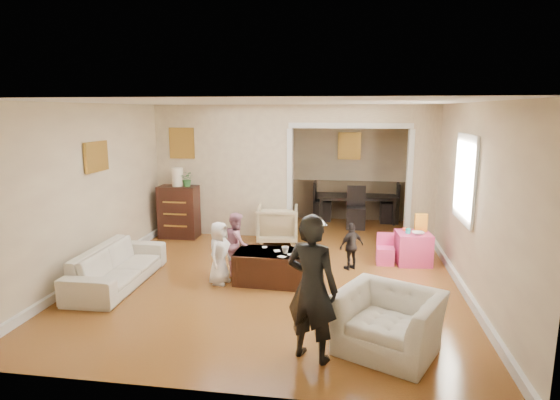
% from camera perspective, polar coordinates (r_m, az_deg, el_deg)
% --- Properties ---
extents(floor, '(7.00, 7.00, 0.00)m').
position_cam_1_polar(floor, '(7.61, -0.23, -8.07)').
color(floor, '#9B6528').
rests_on(floor, ground).
extents(partition_left, '(2.75, 0.18, 2.60)m').
position_cam_1_polar(partition_left, '(9.32, -6.93, 3.62)').
color(partition_left, beige).
rests_on(partition_left, ground).
extents(partition_right, '(0.55, 0.18, 2.60)m').
position_cam_1_polar(partition_right, '(9.09, 17.20, 3.02)').
color(partition_right, beige).
rests_on(partition_right, ground).
extents(partition_header, '(2.22, 0.18, 0.35)m').
position_cam_1_polar(partition_header, '(8.91, 8.70, 10.49)').
color(partition_header, beige).
rests_on(partition_header, partition_right).
extents(window_pane, '(0.03, 0.95, 1.10)m').
position_cam_1_polar(window_pane, '(6.97, 22.02, 2.46)').
color(window_pane, white).
rests_on(window_pane, ground).
extents(framed_art_partition, '(0.45, 0.03, 0.55)m').
position_cam_1_polar(framed_art_partition, '(9.43, -12.04, 6.90)').
color(framed_art_partition, brown).
rests_on(framed_art_partition, partition_left).
extents(framed_art_sofa_wall, '(0.03, 0.55, 0.40)m').
position_cam_1_polar(framed_art_sofa_wall, '(7.57, -21.78, 5.01)').
color(framed_art_sofa_wall, brown).
extents(framed_art_alcove, '(0.45, 0.03, 0.55)m').
position_cam_1_polar(framed_art_alcove, '(10.58, 8.59, 6.63)').
color(framed_art_alcove, brown).
extents(sofa, '(0.77, 1.90, 0.55)m').
position_cam_1_polar(sofa, '(7.15, -19.47, -7.69)').
color(sofa, white).
rests_on(sofa, ground).
extents(armchair_back, '(0.83, 0.85, 0.71)m').
position_cam_1_polar(armchair_back, '(8.82, -0.29, -3.00)').
color(armchair_back, tan).
rests_on(armchair_back, ground).
extents(armchair_front, '(1.27, 1.21, 0.65)m').
position_cam_1_polar(armchair_front, '(5.10, 13.30, -14.48)').
color(armchair_front, white).
rests_on(armchair_front, ground).
extents(dresser, '(0.75, 0.42, 1.03)m').
position_cam_1_polar(dresser, '(9.33, -12.40, -1.43)').
color(dresser, black).
rests_on(dresser, ground).
extents(table_lamp, '(0.22, 0.22, 0.36)m').
position_cam_1_polar(table_lamp, '(9.21, -12.58, 2.80)').
color(table_lamp, '#FFF1CF').
rests_on(table_lamp, dresser).
extents(potted_plant, '(0.26, 0.23, 0.29)m').
position_cam_1_polar(potted_plant, '(9.15, -11.40, 2.58)').
color(potted_plant, '#367031').
rests_on(potted_plant, dresser).
extents(coffee_table, '(1.28, 0.69, 0.47)m').
position_cam_1_polar(coffee_table, '(6.81, -0.14, -8.33)').
color(coffee_table, '#3C1E13').
rests_on(coffee_table, ground).
extents(coffee_cup, '(0.11, 0.11, 0.10)m').
position_cam_1_polar(coffee_cup, '(6.66, 0.65, -6.20)').
color(coffee_cup, beige).
rests_on(coffee_cup, coffee_table).
extents(play_table, '(0.59, 0.59, 0.52)m').
position_cam_1_polar(play_table, '(7.94, 16.13, -5.73)').
color(play_table, '#D73876').
rests_on(play_table, ground).
extents(cereal_box, '(0.21, 0.09, 0.30)m').
position_cam_1_polar(cereal_box, '(7.95, 17.05, -2.70)').
color(cereal_box, yellow).
rests_on(cereal_box, play_table).
extents(cyan_cup, '(0.08, 0.08, 0.08)m').
position_cam_1_polar(cyan_cup, '(7.80, 15.56, -3.71)').
color(cyan_cup, '#22AAA2').
rests_on(cyan_cup, play_table).
extents(toy_block, '(0.10, 0.09, 0.05)m').
position_cam_1_polar(toy_block, '(7.96, 15.27, -3.50)').
color(toy_block, red).
rests_on(toy_block, play_table).
extents(play_bowl, '(0.22, 0.22, 0.05)m').
position_cam_1_polar(play_bowl, '(7.76, 16.72, -3.97)').
color(play_bowl, silver).
rests_on(play_bowl, play_table).
extents(dining_table, '(1.88, 1.19, 0.63)m').
position_cam_1_polar(dining_table, '(10.61, 9.33, -0.95)').
color(dining_table, black).
rests_on(dining_table, ground).
extents(adult_person, '(0.65, 0.55, 1.52)m').
position_cam_1_polar(adult_person, '(4.67, 3.97, -10.79)').
color(adult_person, black).
rests_on(adult_person, ground).
extents(child_kneel_a, '(0.39, 0.51, 0.92)m').
position_cam_1_polar(child_kneel_a, '(6.77, -7.51, -6.51)').
color(child_kneel_a, white).
rests_on(child_kneel_a, ground).
extents(child_kneel_b, '(0.49, 0.55, 0.96)m').
position_cam_1_polar(child_kneel_b, '(7.14, -5.36, -5.36)').
color(child_kneel_b, '#C57B90').
rests_on(child_kneel_b, ground).
extents(child_toddler, '(0.47, 0.42, 0.76)m').
position_cam_1_polar(child_toddler, '(7.41, 8.84, -5.67)').
color(child_toddler, black).
rests_on(child_toddler, ground).
extents(craft_papers, '(0.77, 0.53, 0.00)m').
position_cam_1_polar(craft_papers, '(6.70, 0.47, -6.52)').
color(craft_papers, white).
rests_on(craft_papers, coffee_table).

